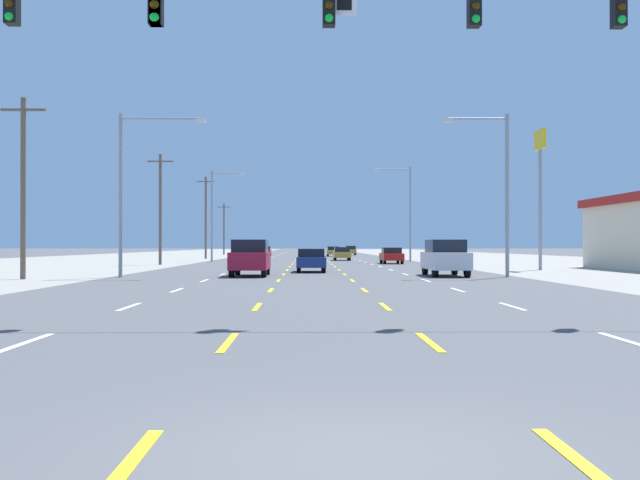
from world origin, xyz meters
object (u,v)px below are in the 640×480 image
object	(u,v)px
sedan_far_left_farthest	(265,251)
streetlight_left_row_0	(131,180)
suv_inner_left_near	(250,257)
sedan_far_right_midfar	(391,255)
sedan_inner_right_farther	(333,251)
pole_sign_right_row_1	(540,167)
sedan_inner_right_far	(342,253)
streetlight_left_row_1	(215,209)
streetlight_right_row_1	(407,207)
streetlight_right_row_0	(500,183)
suv_far_right_nearest	(445,257)
sedan_center_turn_mid	(311,260)
hatchback_far_right_distant_a	(351,250)

from	to	relation	value
sedan_far_left_farthest	streetlight_left_row_0	size ratio (longest dim) A/B	0.53
suv_inner_left_near	sedan_far_right_midfar	distance (m)	28.88
suv_inner_left_near	sedan_inner_right_farther	bearing A→B (deg)	84.42
sedan_far_right_midfar	pole_sign_right_row_1	distance (m)	20.04
sedan_inner_right_farther	streetlight_left_row_0	size ratio (longest dim) A/B	0.53
sedan_inner_right_far	streetlight_left_row_1	distance (m)	14.97
streetlight_right_row_1	streetlight_right_row_0	bearing A→B (deg)	-89.99
suv_inner_left_near	sedan_inner_right_far	bearing A→B (deg)	80.53
streetlight_left_row_1	sedan_inner_right_far	bearing A→B (deg)	22.12
streetlight_left_row_0	suv_far_right_nearest	bearing A→B (deg)	4.69
suv_inner_left_near	streetlight_right_row_1	world-z (taller)	streetlight_right_row_1
streetlight_right_row_1	suv_far_right_nearest	bearing A→B (deg)	-94.24
pole_sign_right_row_1	streetlight_right_row_0	bearing A→B (deg)	-116.62
suv_far_right_nearest	sedan_inner_right_farther	size ratio (longest dim) A/B	1.09
suv_inner_left_near	sedan_far_left_farthest	bearing A→B (deg)	92.63
streetlight_right_row_1	pole_sign_right_row_1	bearing A→B (deg)	-78.06
sedan_far_right_midfar	streetlight_left_row_1	bearing A→B (deg)	152.09
sedan_far_left_farthest	streetlight_left_row_1	bearing A→B (deg)	-94.13
sedan_inner_right_farther	sedan_inner_right_far	bearing A→B (deg)	-90.02
sedan_inner_right_farther	streetlight_right_row_1	world-z (taller)	streetlight_right_row_1
sedan_center_turn_mid	streetlight_right_row_1	size ratio (longest dim) A/B	0.46
suv_inner_left_near	pole_sign_right_row_1	bearing A→B (deg)	26.98
sedan_inner_right_far	hatchback_far_right_distant_a	size ratio (longest dim) A/B	1.15
pole_sign_right_row_1	sedan_center_turn_mid	bearing A→B (deg)	-167.55
sedan_far_right_midfar	sedan_inner_right_far	world-z (taller)	same
sedan_center_turn_mid	sedan_inner_right_farther	distance (m)	64.39
sedan_center_turn_mid	streetlight_right_row_1	world-z (taller)	streetlight_right_row_1
sedan_inner_right_farther	hatchback_far_right_distant_a	distance (m)	13.82
streetlight_left_row_0	sedan_center_turn_mid	bearing A→B (deg)	38.91
suv_far_right_nearest	streetlight_right_row_0	distance (m)	4.96
suv_inner_left_near	streetlight_left_row_1	bearing A→B (deg)	100.02
sedan_inner_right_far	streetlight_left_row_0	distance (m)	44.83
suv_inner_left_near	streetlight_left_row_1	distance (m)	36.65
streetlight_right_row_0	streetlight_left_row_1	xyz separation A→B (m)	(-19.62, 37.32, 0.35)
sedan_inner_right_far	pole_sign_right_row_1	xyz separation A→B (m)	(11.96, -31.62, 6.18)
suv_far_right_nearest	sedan_inner_right_farther	distance (m)	70.67
sedan_far_right_midfar	sedan_far_left_farthest	xyz separation A→B (m)	(-14.16, 48.70, 0.00)
sedan_inner_right_far	streetlight_left_row_1	bearing A→B (deg)	-157.88
hatchback_far_right_distant_a	streetlight_right_row_0	world-z (taller)	streetlight_right_row_0
hatchback_far_right_distant_a	streetlight_left_row_0	world-z (taller)	streetlight_left_row_0
sedan_center_turn_mid	sedan_inner_right_far	distance (m)	35.22
sedan_far_right_midfar	streetlight_left_row_1	xyz separation A→B (m)	(-17.02, 9.02, 4.57)
sedan_inner_right_far	streetlight_right_row_1	size ratio (longest dim) A/B	0.46
pole_sign_right_row_1	streetlight_left_row_0	size ratio (longest dim) A/B	1.11
sedan_center_turn_mid	sedan_far_left_farthest	size ratio (longest dim) A/B	1.00
suv_far_right_nearest	pole_sign_right_row_1	size ratio (longest dim) A/B	0.52
suv_far_right_nearest	suv_inner_left_near	world-z (taller)	same
suv_inner_left_near	streetlight_right_row_0	bearing A→B (deg)	-6.34
streetlight_left_row_0	streetlight_left_row_1	xyz separation A→B (m)	(-0.20, 37.32, 0.25)
suv_far_right_nearest	sedan_center_turn_mid	world-z (taller)	suv_far_right_nearest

